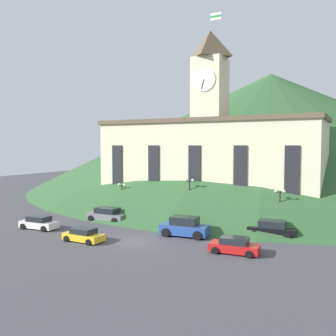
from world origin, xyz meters
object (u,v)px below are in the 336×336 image
at_px(street_lamp_far_right, 122,191).
at_px(car_black_suv, 272,229).
at_px(car_white_taxi, 39,223).
at_px(pedestrian, 141,213).
at_px(car_blue_van, 185,227).
at_px(car_red_sedan, 234,246).
at_px(car_gray_pickup, 107,215).
at_px(street_lamp_left, 190,190).
at_px(street_lamp_far_left, 280,200).
at_px(car_yellow_coupe, 84,235).

distance_m(street_lamp_far_right, car_black_suv, 22.58).
bearing_deg(street_lamp_far_right, car_black_suv, -11.26).
bearing_deg(car_white_taxi, pedestrian, 47.54).
xyz_separation_m(car_blue_van, car_red_sedan, (6.58, -3.57, -0.29)).
distance_m(street_lamp_far_right, car_white_taxi, 13.37).
bearing_deg(car_black_suv, car_gray_pickup, -0.70).
bearing_deg(street_lamp_left, car_white_taxi, -135.68).
distance_m(car_red_sedan, car_gray_pickup, 19.59).
bearing_deg(car_white_taxi, car_gray_pickup, 55.38).
distance_m(street_lamp_left, car_gray_pickup, 10.95).
bearing_deg(car_black_suv, pedestrian, -8.30).
bearing_deg(car_blue_van, car_red_sedan, -33.55).
height_order(street_lamp_left, street_lamp_far_left, street_lamp_left).
bearing_deg(street_lamp_far_left, car_white_taxi, -152.34).
distance_m(car_blue_van, car_yellow_coupe, 10.44).
height_order(car_blue_van, car_yellow_coupe, car_blue_van).
xyz_separation_m(street_lamp_far_left, car_red_sedan, (-1.62, -11.83, -2.68)).
relative_size(street_lamp_left, car_red_sedan, 1.18).
bearing_deg(car_gray_pickup, car_blue_van, -12.90).
distance_m(car_white_taxi, car_gray_pickup, 8.39).
bearing_deg(car_red_sedan, street_lamp_far_right, 145.78).
relative_size(car_gray_pickup, pedestrian, 3.10).
xyz_separation_m(street_lamp_far_right, car_white_taxi, (-2.65, -12.88, -2.44)).
xyz_separation_m(street_lamp_far_right, car_yellow_coupe, (5.64, -14.86, -2.51)).
bearing_deg(car_yellow_coupe, car_gray_pickup, -65.46).
distance_m(car_blue_van, car_black_suv, 9.17).
height_order(car_black_suv, car_yellow_coupe, car_black_suv).
xyz_separation_m(car_white_taxi, car_gray_pickup, (4.35, 7.18, 0.12)).
bearing_deg(car_blue_van, car_black_suv, 19.91).
distance_m(street_lamp_far_left, car_red_sedan, 12.23).
height_order(car_black_suv, pedestrian, car_black_suv).
bearing_deg(car_red_sedan, car_white_taxi, 178.62).
distance_m(street_lamp_left, car_red_sedan, 15.67).
relative_size(street_lamp_far_right, street_lamp_left, 0.79).
bearing_deg(pedestrian, car_blue_van, 25.80).
height_order(street_lamp_left, car_black_suv, street_lamp_left).
height_order(street_lamp_far_left, pedestrian, street_lamp_far_left).
relative_size(street_lamp_far_left, car_black_suv, 0.90).
xyz_separation_m(street_lamp_far_right, car_red_sedan, (20.30, -11.83, -2.46)).
bearing_deg(car_gray_pickup, pedestrian, 34.50).
xyz_separation_m(street_lamp_far_left, car_white_taxi, (-24.57, -12.88, -2.66)).
distance_m(street_lamp_far_right, street_lamp_left, 10.56).
xyz_separation_m(street_lamp_left, car_black_suv, (11.50, -4.39, -3.02)).
bearing_deg(street_lamp_left, street_lamp_far_left, 0.00).
bearing_deg(car_black_suv, car_yellow_coupe, 28.20).
distance_m(car_white_taxi, car_yellow_coupe, 8.53).
relative_size(street_lamp_left, car_white_taxi, 1.16).
bearing_deg(car_red_sedan, car_black_suv, 72.92).
bearing_deg(street_lamp_far_left, car_black_suv, -88.55).
relative_size(car_red_sedan, car_yellow_coupe, 1.07).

